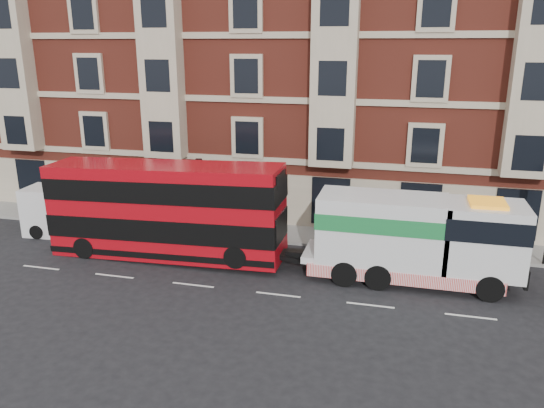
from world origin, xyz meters
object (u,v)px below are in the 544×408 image
at_px(double_decker_bus, 166,209).
at_px(box_van, 72,212).
at_px(pedestrian, 109,208).
at_px(tow_truck, 412,238).

height_order(double_decker_bus, box_van, double_decker_bus).
bearing_deg(pedestrian, tow_truck, 20.64).
bearing_deg(tow_truck, double_decker_bus, -180.00).
relative_size(double_decker_bus, box_van, 2.22).
xyz_separation_m(box_van, pedestrian, (0.82, 2.46, -0.43)).
relative_size(box_van, pedestrian, 3.51).
bearing_deg(pedestrian, double_decker_bus, -1.78).
distance_m(tow_truck, pedestrian, 18.42).
xyz_separation_m(tow_truck, box_van, (-18.73, 1.72, -0.78)).
bearing_deg(tow_truck, box_van, 174.76).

